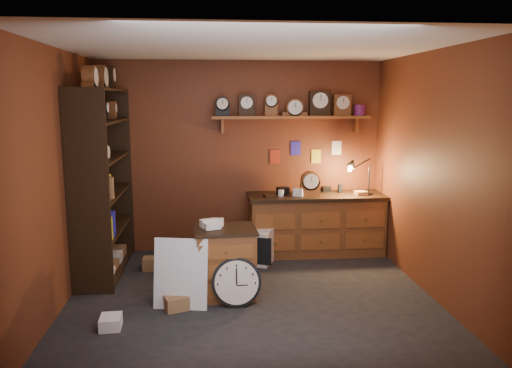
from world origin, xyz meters
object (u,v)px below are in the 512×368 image
object	(u,v)px
shelving_unit	(100,174)
workbench	(316,221)
big_round_clock	(236,282)
low_cabinet	(225,259)

from	to	relation	value
shelving_unit	workbench	distance (m)	2.99
shelving_unit	big_round_clock	bearing A→B (deg)	-37.26
low_cabinet	big_round_clock	distance (m)	0.35
workbench	big_round_clock	bearing A→B (deg)	-125.30
workbench	big_round_clock	size ratio (longest dim) A/B	3.63
low_cabinet	shelving_unit	bearing A→B (deg)	145.29
shelving_unit	low_cabinet	world-z (taller)	shelving_unit
shelving_unit	low_cabinet	distance (m)	1.97
low_cabinet	big_round_clock	bearing A→B (deg)	-72.98
shelving_unit	workbench	world-z (taller)	shelving_unit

